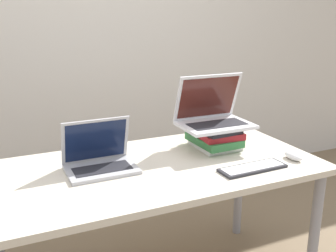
# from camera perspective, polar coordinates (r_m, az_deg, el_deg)

# --- Properties ---
(wall_back) EXTENTS (8.00, 0.05, 2.70)m
(wall_back) POSITION_cam_1_polar(r_m,az_deg,el_deg) (2.90, -12.19, 15.38)
(wall_back) COLOR silver
(wall_back) RESTS_ON ground_plane
(desk) EXTENTS (1.52, 0.76, 0.70)m
(desk) POSITION_cam_1_polar(r_m,az_deg,el_deg) (1.84, -1.90, -7.80)
(desk) COLOR beige
(desk) RESTS_ON ground_plane
(laptop_left) EXTENTS (0.31, 0.22, 0.23)m
(laptop_left) POSITION_cam_1_polar(r_m,az_deg,el_deg) (1.78, -9.90, -4.81)
(laptop_left) COLOR #B2B2B7
(laptop_left) RESTS_ON desk
(book_stack) EXTENTS (0.23, 0.28, 0.12)m
(book_stack) POSITION_cam_1_polar(r_m,az_deg,el_deg) (2.03, 6.82, -1.53)
(book_stack) COLOR white
(book_stack) RESTS_ON desk
(laptop_on_books) EXTENTS (0.36, 0.26, 0.26)m
(laptop_on_books) POSITION_cam_1_polar(r_m,az_deg,el_deg) (2.00, 6.53, 1.54)
(laptop_on_books) COLOR silver
(laptop_on_books) RESTS_ON book_stack
(wireless_keyboard) EXTENTS (0.32, 0.11, 0.01)m
(wireless_keyboard) POSITION_cam_1_polar(r_m,az_deg,el_deg) (1.80, 12.17, -5.97)
(wireless_keyboard) COLOR #28282D
(wireless_keyboard) RESTS_ON desk
(mouse) EXTENTS (0.06, 0.11, 0.04)m
(mouse) POSITION_cam_1_polar(r_m,az_deg,el_deg) (1.97, 17.75, -4.14)
(mouse) COLOR white
(mouse) RESTS_ON desk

